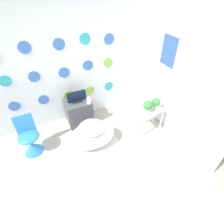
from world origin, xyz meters
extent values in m
plane|color=#BCB29E|center=(0.00, 0.00, 0.00)|extent=(12.00, 12.00, 0.00)
cube|color=white|center=(0.00, 1.96, 1.30)|extent=(4.49, 0.04, 2.60)
cylinder|color=#3F72CC|center=(-1.00, 1.93, 0.63)|extent=(0.21, 0.01, 0.21)
cylinder|color=#3F72CC|center=(-0.47, 1.93, 0.63)|extent=(0.21, 0.01, 0.21)
cylinder|color=#8CCC4C|center=(0.04, 1.93, 0.59)|extent=(0.21, 0.01, 0.21)
cylinder|color=#8CCC4C|center=(0.51, 1.93, 0.59)|extent=(0.21, 0.01, 0.21)
cylinder|color=#33B2BF|center=(0.96, 1.93, 0.58)|extent=(0.21, 0.01, 0.21)
cylinder|color=#33B2BF|center=(-0.98, 1.93, 1.17)|extent=(0.21, 0.01, 0.21)
cylinder|color=#3F72CC|center=(-0.51, 1.93, 1.15)|extent=(0.21, 0.01, 0.21)
cylinder|color=#3F72CC|center=(0.03, 1.93, 1.11)|extent=(0.21, 0.01, 0.21)
cylinder|color=#3F72CC|center=(0.52, 1.93, 1.17)|extent=(0.21, 0.01, 0.21)
cylinder|color=#8CCC4C|center=(0.95, 1.93, 1.14)|extent=(0.21, 0.01, 0.21)
cylinder|color=#3F72CC|center=(-0.51, 1.93, 1.67)|extent=(0.21, 0.01, 0.21)
cylinder|color=#3F72CC|center=(0.03, 1.93, 1.65)|extent=(0.21, 0.01, 0.21)
cylinder|color=#33B2BF|center=(0.51, 1.93, 1.68)|extent=(0.21, 0.01, 0.21)
cylinder|color=#3F72CC|center=(0.98, 1.93, 1.61)|extent=(0.21, 0.01, 0.21)
cube|color=silver|center=(1.77, 0.97, 1.30)|extent=(0.04, 2.94, 2.60)
cube|color=white|center=(1.74, 1.07, 1.55)|extent=(0.02, 0.44, 0.60)
cube|color=#3359B2|center=(1.73, 1.07, 1.55)|extent=(0.01, 0.36, 0.52)
cube|color=silver|center=(0.18, 0.84, 0.00)|extent=(0.95, 0.98, 0.01)
ellipsoid|color=white|center=(0.19, 0.98, 0.22)|extent=(0.88, 0.59, 0.44)
cylinder|color=#B2DBEA|center=(0.19, 0.98, 0.42)|extent=(0.48, 0.48, 0.01)
cone|color=#338CE0|center=(-0.88, 1.26, 0.11)|extent=(0.35, 0.35, 0.21)
ellipsoid|color=#338CE0|center=(-0.88, 1.26, 0.39)|extent=(0.37, 0.37, 0.13)
cube|color=#338CE0|center=(-0.88, 1.40, 0.57)|extent=(0.31, 0.09, 0.37)
cube|color=#4C4C51|center=(0.15, 1.69, 0.28)|extent=(0.52, 0.43, 0.55)
cube|color=white|center=(0.15, 1.48, 0.38)|extent=(0.44, 0.01, 0.15)
cube|color=black|center=(0.15, 1.69, 0.56)|extent=(0.20, 0.12, 0.02)
cube|color=black|center=(0.15, 1.70, 0.68)|extent=(0.38, 0.01, 0.23)
cube|color=#0F1E38|center=(0.15, 1.69, 0.68)|extent=(0.36, 0.01, 0.21)
cylinder|color=white|center=(0.35, 1.53, 0.61)|extent=(0.09, 0.09, 0.11)
cylinder|color=white|center=(0.35, 1.53, 0.68)|extent=(0.05, 0.05, 0.03)
cube|color=silver|center=(1.39, 0.87, 0.51)|extent=(0.47, 0.30, 0.02)
cylinder|color=silver|center=(1.18, 0.74, 0.25)|extent=(0.03, 0.03, 0.49)
cylinder|color=silver|center=(1.60, 0.74, 0.25)|extent=(0.03, 0.03, 0.49)
cylinder|color=silver|center=(1.18, 0.99, 0.25)|extent=(0.03, 0.03, 0.49)
cylinder|color=silver|center=(1.60, 0.99, 0.25)|extent=(0.03, 0.03, 0.49)
cylinder|color=beige|center=(1.28, 0.85, 0.55)|extent=(0.13, 0.13, 0.07)
sphere|color=#3D8E42|center=(1.28, 0.85, 0.67)|extent=(0.18, 0.18, 0.18)
cylinder|color=white|center=(1.50, 0.88, 0.55)|extent=(0.10, 0.10, 0.06)
sphere|color=#3D8E42|center=(1.50, 0.88, 0.66)|extent=(0.17, 0.17, 0.17)
camera|label=1|loc=(-0.44, -1.23, 2.66)|focal=28.00mm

